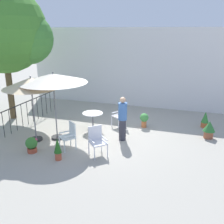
% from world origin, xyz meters
% --- Properties ---
extents(ground_plane, '(60.00, 60.00, 0.00)m').
position_xyz_m(ground_plane, '(0.00, 0.00, 0.00)').
color(ground_plane, '#A39D8F').
extents(villa_facade, '(11.68, 0.30, 4.01)m').
position_xyz_m(villa_facade, '(0.00, 4.28, 2.01)').
color(villa_facade, silver).
rests_on(villa_facade, ground).
extents(terrace_railing, '(0.03, 4.78, 1.01)m').
position_xyz_m(terrace_railing, '(-3.68, 0.00, 0.68)').
color(terrace_railing, black).
rests_on(terrace_railing, ground).
extents(shade_tree, '(3.82, 3.64, 5.73)m').
position_xyz_m(shade_tree, '(-4.78, 0.54, 3.93)').
color(shade_tree, brown).
rests_on(shade_tree, ground).
extents(patio_umbrella_0, '(2.41, 2.41, 2.50)m').
position_xyz_m(patio_umbrella_0, '(-1.74, -0.93, 2.26)').
color(patio_umbrella_0, '#2D2D2D').
rests_on(patio_umbrella_0, ground).
extents(patio_umbrella_1, '(1.94, 1.94, 2.39)m').
position_xyz_m(patio_umbrella_1, '(-2.39, -1.32, 2.12)').
color(patio_umbrella_1, '#2D2D2D').
rests_on(patio_umbrella_1, ground).
extents(cafe_table_0, '(0.82, 0.82, 0.73)m').
position_xyz_m(cafe_table_0, '(-0.78, 0.27, 0.51)').
color(cafe_table_0, silver).
rests_on(cafe_table_0, ground).
extents(patio_chair_0, '(0.64, 0.64, 0.93)m').
position_xyz_m(patio_chair_0, '(-0.89, -1.54, 0.52)').
color(patio_chair_0, white).
rests_on(patio_chair_0, ground).
extents(patio_chair_1, '(0.69, 0.69, 0.95)m').
position_xyz_m(patio_chair_1, '(0.15, -1.66, 0.54)').
color(patio_chair_1, white).
rests_on(patio_chair_1, ground).
extents(patio_chair_2, '(0.65, 0.63, 0.93)m').
position_xyz_m(patio_chair_2, '(0.16, 1.00, 0.54)').
color(patio_chair_2, silver).
rests_on(patio_chair_2, ground).
extents(potted_plant_0, '(0.24, 0.24, 0.72)m').
position_xyz_m(potted_plant_0, '(-0.88, -2.38, 0.38)').
color(potted_plant_0, '#B75238').
rests_on(potted_plant_0, ground).
extents(potted_plant_1, '(0.30, 0.30, 0.68)m').
position_xyz_m(potted_plant_1, '(3.53, 2.00, 0.34)').
color(potted_plant_1, '#AE562E').
rests_on(potted_plant_1, ground).
extents(potted_plant_2, '(0.36, 0.36, 0.60)m').
position_xyz_m(potted_plant_2, '(1.12, 1.22, 0.36)').
color(potted_plant_2, '#C66C3A').
rests_on(potted_plant_2, ground).
extents(potted_plant_3, '(0.45, 0.45, 0.68)m').
position_xyz_m(potted_plant_3, '(3.65, 0.87, 0.38)').
color(potted_plant_3, '#985339').
rests_on(potted_plant_3, ground).
extents(potted_plant_4, '(0.39, 0.39, 0.53)m').
position_xyz_m(potted_plant_4, '(-1.96, -2.19, 0.28)').
color(potted_plant_4, '#A6482F').
rests_on(potted_plant_4, ground).
extents(standing_person, '(0.39, 0.39, 1.63)m').
position_xyz_m(standing_person, '(0.62, -0.29, 0.84)').
color(standing_person, '#33333D').
rests_on(standing_person, ground).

